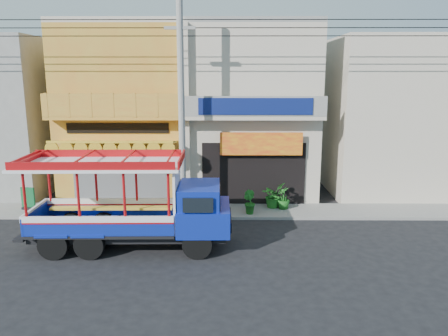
{
  "coord_description": "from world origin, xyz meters",
  "views": [
    {
      "loc": [
        0.81,
        -14.09,
        5.85
      ],
      "look_at": [
        0.69,
        2.5,
        2.29
      ],
      "focal_mm": 35.0,
      "sensor_mm": 36.0,
      "label": 1
    }
  ],
  "objects_px": {
    "songthaew_truck": "(144,204)",
    "green_sign": "(28,200)",
    "potted_plant_b": "(249,202)",
    "potted_plant_a": "(273,195)",
    "potted_plant_c": "(283,198)",
    "utility_pole": "(185,96)"
  },
  "relations": [
    {
      "from": "songthaew_truck",
      "to": "potted_plant_b",
      "type": "bearing_deg",
      "value": 42.73
    },
    {
      "from": "potted_plant_a",
      "to": "utility_pole",
      "type": "bearing_deg",
      "value": 145.45
    },
    {
      "from": "potted_plant_b",
      "to": "potted_plant_a",
      "type": "bearing_deg",
      "value": -84.7
    },
    {
      "from": "potted_plant_c",
      "to": "utility_pole",
      "type": "bearing_deg",
      "value": -74.18
    },
    {
      "from": "green_sign",
      "to": "potted_plant_c",
      "type": "height_order",
      "value": "green_sign"
    },
    {
      "from": "green_sign",
      "to": "potted_plant_b",
      "type": "distance_m",
      "value": 9.57
    },
    {
      "from": "green_sign",
      "to": "potted_plant_c",
      "type": "distance_m",
      "value": 11.08
    },
    {
      "from": "utility_pole",
      "to": "potted_plant_c",
      "type": "distance_m",
      "value": 6.11
    },
    {
      "from": "songthaew_truck",
      "to": "potted_plant_c",
      "type": "bearing_deg",
      "value": 38.09
    },
    {
      "from": "songthaew_truck",
      "to": "potted_plant_b",
      "type": "xyz_separation_m",
      "value": [
        3.75,
        3.46,
        -0.95
      ]
    },
    {
      "from": "potted_plant_b",
      "to": "potted_plant_c",
      "type": "height_order",
      "value": "potted_plant_b"
    },
    {
      "from": "utility_pole",
      "to": "potted_plant_b",
      "type": "relative_size",
      "value": 28.31
    },
    {
      "from": "potted_plant_c",
      "to": "songthaew_truck",
      "type": "bearing_deg",
      "value": -48.21
    },
    {
      "from": "songthaew_truck",
      "to": "green_sign",
      "type": "bearing_deg",
      "value": 145.46
    },
    {
      "from": "utility_pole",
      "to": "potted_plant_a",
      "type": "xyz_separation_m",
      "value": [
        3.68,
        1.11,
        -4.36
      ]
    },
    {
      "from": "utility_pole",
      "to": "potted_plant_c",
      "type": "xyz_separation_m",
      "value": [
        4.12,
        0.88,
        -4.43
      ]
    },
    {
      "from": "songthaew_truck",
      "to": "potted_plant_a",
      "type": "bearing_deg",
      "value": 42.04
    },
    {
      "from": "utility_pole",
      "to": "green_sign",
      "type": "relative_size",
      "value": 28.8
    },
    {
      "from": "green_sign",
      "to": "potted_plant_a",
      "type": "relative_size",
      "value": 0.89
    },
    {
      "from": "utility_pole",
      "to": "potted_plant_b",
      "type": "height_order",
      "value": "utility_pole"
    },
    {
      "from": "songthaew_truck",
      "to": "utility_pole",
      "type": "bearing_deg",
      "value": 70.38
    },
    {
      "from": "potted_plant_b",
      "to": "utility_pole",
      "type": "bearing_deg",
      "value": 60.39
    }
  ]
}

